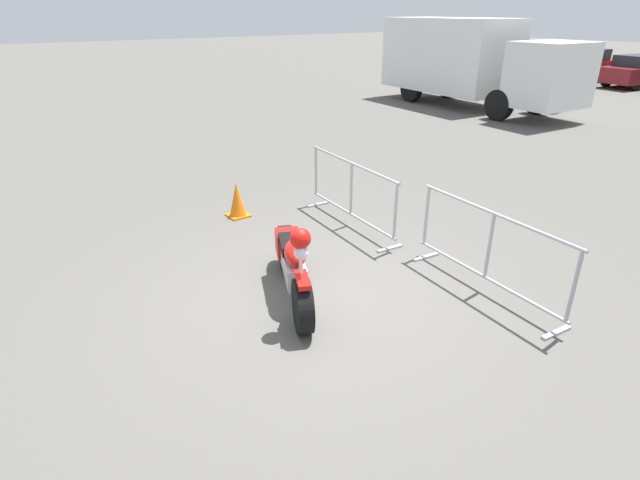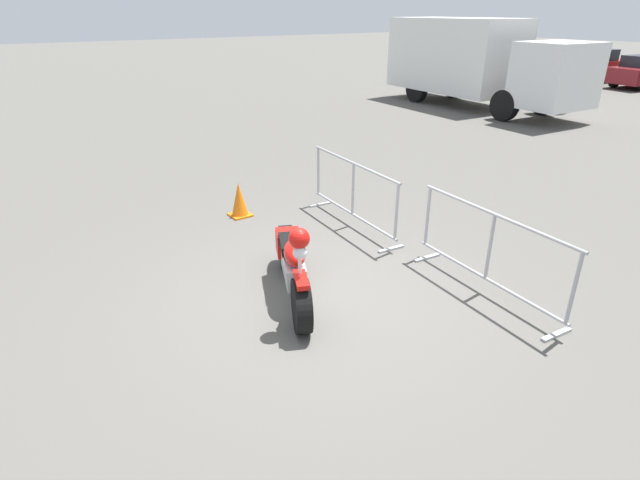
% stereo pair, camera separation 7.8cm
% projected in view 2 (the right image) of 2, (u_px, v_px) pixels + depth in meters
% --- Properties ---
extents(ground_plane, '(120.00, 120.00, 0.00)m').
position_uv_depth(ground_plane, '(320.00, 298.00, 6.15)').
color(ground_plane, '#54514C').
extents(motorcycle, '(1.96, 1.06, 1.18)m').
position_uv_depth(motorcycle, '(293.00, 263.00, 6.02)').
color(motorcycle, black).
rests_on(motorcycle, ground).
extents(crowd_barrier_near, '(2.37, 0.67, 1.07)m').
position_uv_depth(crowd_barrier_near, '(353.00, 193.00, 8.00)').
color(crowd_barrier_near, '#9EA0A5').
rests_on(crowd_barrier_near, ground).
extents(crowd_barrier_far, '(2.37, 0.67, 1.07)m').
position_uv_depth(crowd_barrier_far, '(489.00, 252.00, 6.05)').
color(crowd_barrier_far, '#9EA0A5').
rests_on(crowd_barrier_far, ground).
extents(box_truck, '(7.86, 2.89, 2.98)m').
position_uv_depth(box_truck, '(473.00, 59.00, 17.70)').
color(box_truck, white).
rests_on(box_truck, ground).
extents(parked_car_red, '(2.57, 4.73, 1.52)m').
position_uv_depth(parked_car_red, '(587.00, 65.00, 24.35)').
color(parked_car_red, '#B21E19').
rests_on(parked_car_red, ground).
extents(pedestrian, '(0.47, 0.47, 1.69)m').
position_uv_depth(pedestrian, '(570.00, 85.00, 16.88)').
color(pedestrian, '#262838').
rests_on(pedestrian, ground).
extents(traffic_cone, '(0.34, 0.34, 0.59)m').
position_uv_depth(traffic_cone, '(239.00, 200.00, 8.49)').
color(traffic_cone, orange).
rests_on(traffic_cone, ground).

